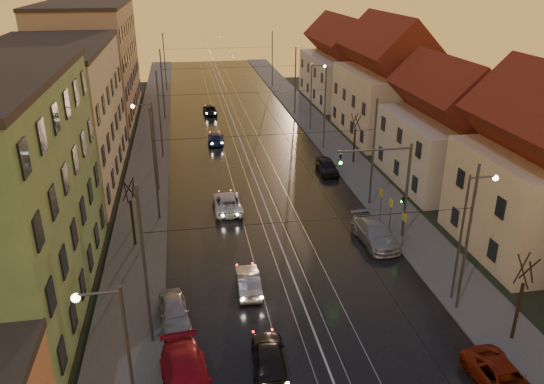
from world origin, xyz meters
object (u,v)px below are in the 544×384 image
street_lamp_3 (314,91)px  driving_car_1 (248,281)px  street_lamp_2 (151,138)px  parked_left_2 (187,380)px  parked_right_2 (327,166)px  driving_car_2 (227,203)px  driving_car_4 (210,109)px  street_lamp_1 (467,226)px  parked_right_0 (503,380)px  traffic_light_mast (394,180)px  parked_left_3 (174,312)px  driving_car_3 (216,138)px  street_lamp_0 (121,359)px  driving_car_0 (269,357)px  parked_right_1 (375,233)px

street_lamp_3 → driving_car_1: 35.36m
street_lamp_3 → street_lamp_2: bearing=-138.7°
parked_left_2 → parked_right_2: (13.90, 26.77, -0.09)m
driving_car_2 → driving_car_4: (0.51, 31.02, 0.04)m
street_lamp_1 → parked_right_0: bearing=-101.6°
street_lamp_2 → parked_left_2: size_ratio=1.49×
driving_car_4 → traffic_light_mast: bearing=102.8°
street_lamp_2 → parked_left_2: street_lamp_2 is taller
parked_right_0 → driving_car_2: bearing=112.9°
driving_car_1 → parked_left_3: 5.07m
street_lamp_2 → parked_right_0: 32.29m
street_lamp_3 → driving_car_3: bearing=-165.5°
driving_car_3 → street_lamp_0: bearing=85.1°
street_lamp_0 → parked_right_2: size_ratio=1.97×
traffic_light_mast → driving_car_3: bearing=113.5°
driving_car_1 → parked_left_2: size_ratio=0.72×
parked_left_2 → driving_car_0: bearing=7.9°
driving_car_1 → driving_car_0: bearing=92.8°
driving_car_4 → street_lamp_2: bearing=73.1°
street_lamp_2 → parked_left_3: street_lamp_2 is taller
street_lamp_2 → traffic_light_mast: bearing=-35.1°
driving_car_2 → parked_right_2: 12.32m
parked_right_1 → parked_right_2: bearing=85.2°
street_lamp_3 → parked_right_0: bearing=-92.0°
driving_car_3 → driving_car_4: bearing=-86.9°
parked_right_1 → parked_right_2: (0.28, 14.16, -0.07)m
driving_car_0 → parked_left_2: parked_left_2 is taller
street_lamp_1 → driving_car_4: 47.57m
driving_car_4 → parked_left_3: 45.52m
driving_car_0 → parked_right_0: driving_car_0 is taller
driving_car_3 → parked_right_2: (9.86, -11.14, 0.08)m
driving_car_3 → parked_left_3: bearing=85.7°
driving_car_4 → parked_right_1: 39.43m
driving_car_3 → street_lamp_3: bearing=-161.7°
parked_left_3 → driving_car_3: bearing=75.2°
driving_car_1 → street_lamp_3: bearing=-108.3°
traffic_light_mast → driving_car_3: (-10.82, 24.91, -3.98)m
driving_car_2 → parked_left_2: 20.21m
street_lamp_0 → street_lamp_1: same height
driving_car_3 → driving_car_4: (0.16, 13.00, 0.09)m
street_lamp_0 → driving_car_0: street_lamp_0 is taller
parked_right_0 → driving_car_4: bearing=97.9°
street_lamp_0 → street_lamp_1: bearing=23.7°
parked_right_2 → parked_right_0: bearing=-88.1°
street_lamp_1 → parked_right_1: street_lamp_1 is taller
parked_right_0 → parked_right_2: bearing=88.1°
street_lamp_2 → traffic_light_mast: street_lamp_2 is taller
street_lamp_2 → traffic_light_mast: 20.89m
driving_car_0 → driving_car_3: (0.04, 36.83, -0.07)m
driving_car_4 → parked_right_1: size_ratio=0.78×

